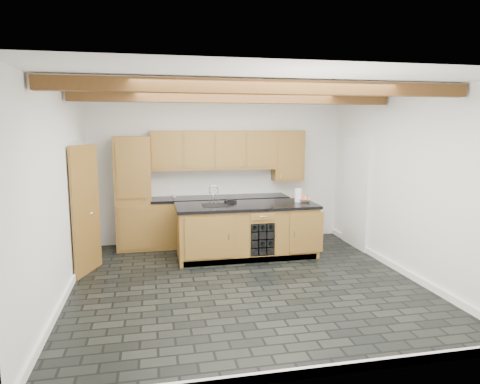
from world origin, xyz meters
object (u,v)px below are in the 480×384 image
Objects in this scene: island at (247,230)px; fruit_bowl at (304,200)px; paper_towel at (298,195)px; kitchen_scale at (230,201)px.

fruit_bowl is (1.07, 0.07, 0.49)m from island.
paper_towel reaches higher than island.
paper_towel is at bearing 4.78° from island.
island is 10.46× the size of fruit_bowl.
kitchen_scale is 0.93× the size of fruit_bowl.
kitchen_scale reaches higher than fruit_bowl.
fruit_bowl is at bearing -22.62° from kitchen_scale.
fruit_bowl is 1.02× the size of paper_towel.
fruit_bowl is 0.14m from paper_towel.
island is 10.63× the size of paper_towel.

